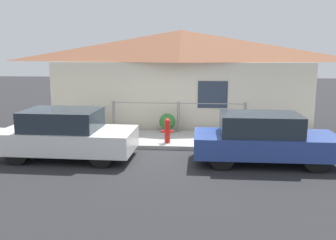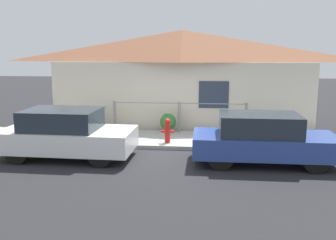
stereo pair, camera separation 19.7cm
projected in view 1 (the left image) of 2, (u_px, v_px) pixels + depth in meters
The scene contains 9 objects.
ground_plane at pixel (174, 150), 11.70m from camera, with size 60.00×60.00×0.00m, color #262628.
sidewalk at pixel (177, 139), 12.80m from camera, with size 24.00×2.29×0.12m.
house at pixel (181, 51), 14.66m from camera, with size 10.34×2.23×3.84m.
fence at pixel (178, 115), 13.65m from camera, with size 4.90×0.10×1.10m.
car_left at pixel (67, 134), 10.72m from camera, with size 3.83×1.81×1.42m.
car_right at pixel (263, 139), 10.25m from camera, with size 3.88×1.62×1.39m.
fire_hydrant at pixel (167, 130), 12.09m from camera, with size 0.42×0.19×0.79m.
potted_plant_near_hydrant at pixel (167, 122), 13.62m from camera, with size 0.59×0.59×0.67m.
potted_plant_by_fence at pixel (92, 123), 13.59m from camera, with size 0.57×0.57×0.65m.
Camera 1 is at (0.78, -11.29, 3.13)m, focal length 40.00 mm.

